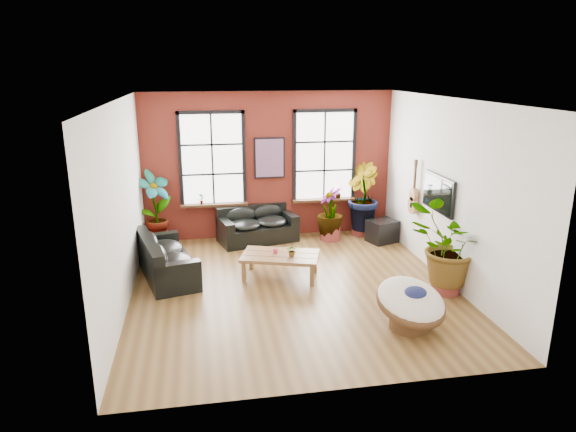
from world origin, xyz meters
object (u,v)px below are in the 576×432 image
sofa_left (164,259)px  coffee_table (280,257)px  sofa_back (257,226)px  papasan_chair (411,303)px

sofa_left → coffee_table: (2.27, -0.42, 0.05)m
sofa_back → papasan_chair: size_ratio=1.35×
sofa_back → sofa_left: (-2.06, -1.89, -0.01)m
sofa_back → coffee_table: size_ratio=1.17×
coffee_table → papasan_chair: papasan_chair is taller
coffee_table → sofa_left: bearing=-172.6°
sofa_left → coffee_table: 2.31m
sofa_back → papasan_chair: (1.92, -4.71, 0.06)m
sofa_left → papasan_chair: 4.88m
coffee_table → sofa_back: bearing=112.9°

